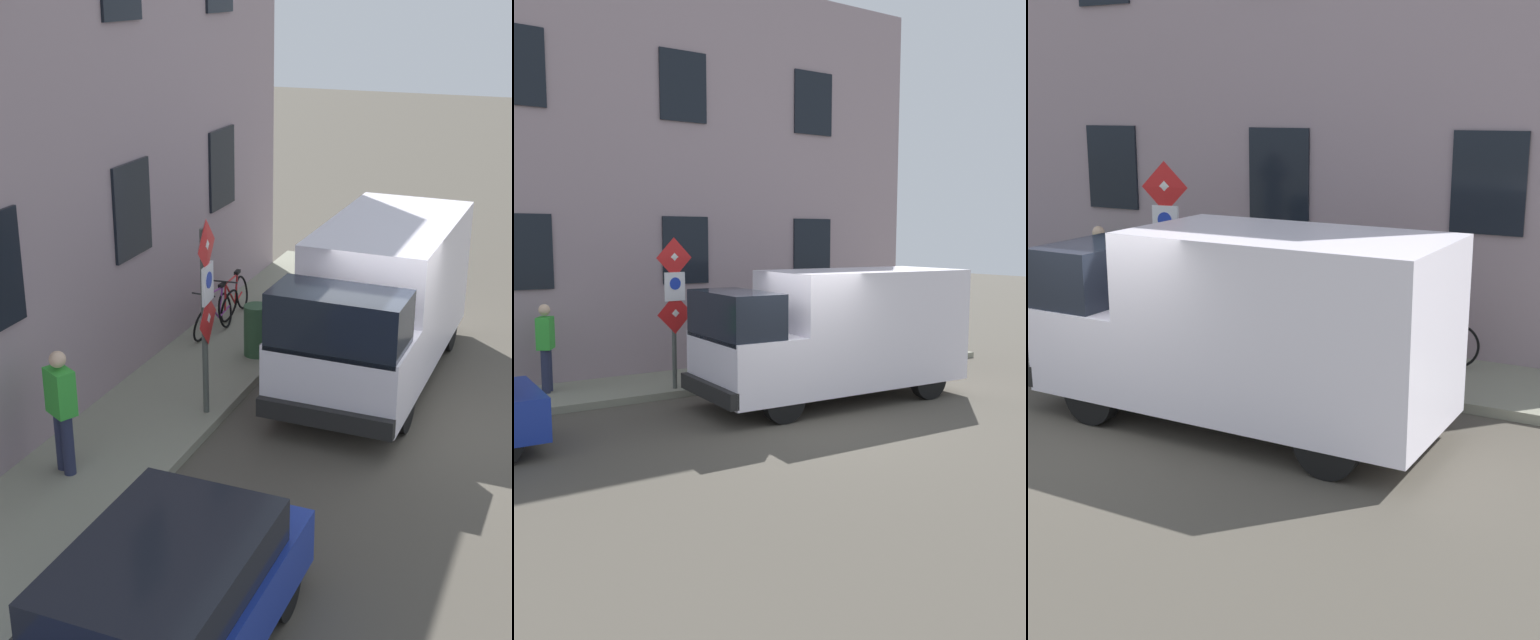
# 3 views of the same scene
# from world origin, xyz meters

# --- Properties ---
(ground_plane) EXTENTS (80.00, 80.00, 0.00)m
(ground_plane) POSITION_xyz_m (0.00, 0.00, 0.00)
(ground_plane) COLOR #4A453C
(sidewalk_slab) EXTENTS (1.98, 14.63, 0.14)m
(sidewalk_slab) POSITION_xyz_m (3.49, 0.00, 0.07)
(sidewalk_slab) COLOR gray
(sidewalk_slab) RESTS_ON ground_plane
(building_facade) EXTENTS (0.75, 12.63, 8.89)m
(building_facade) POSITION_xyz_m (4.82, 0.00, 4.45)
(building_facade) COLOR gray
(building_facade) RESTS_ON ground_plane
(sign_post_stacked) EXTENTS (0.18, 0.56, 2.87)m
(sign_post_stacked) POSITION_xyz_m (2.70, 1.04, 1.96)
(sign_post_stacked) COLOR #474C47
(sign_post_stacked) RESTS_ON sidewalk_slab
(delivery_van) EXTENTS (2.08, 5.36, 2.50)m
(delivery_van) POSITION_xyz_m (0.80, -1.49, 1.33)
(delivery_van) COLOR white
(delivery_van) RESTS_ON ground_plane
(bicycle_red) EXTENTS (0.46, 1.72, 0.89)m
(bicycle_red) POSITION_xyz_m (3.92, -2.74, 0.51)
(bicycle_red) COLOR black
(bicycle_red) RESTS_ON sidewalk_slab
(bicycle_purple) EXTENTS (0.46, 1.72, 0.89)m
(bicycle_purple) POSITION_xyz_m (3.92, -1.94, 0.51)
(bicycle_purple) COLOR black
(bicycle_purple) RESTS_ON sidewalk_slab
(pedestrian) EXTENTS (0.48, 0.42, 1.72)m
(pedestrian) POSITION_xyz_m (3.75, 3.29, 1.07)
(pedestrian) COLOR #262B47
(pedestrian) RESTS_ON sidewalk_slab
(litter_bin) EXTENTS (0.44, 0.44, 0.90)m
(litter_bin) POSITION_xyz_m (2.85, -1.24, 0.59)
(litter_bin) COLOR #2D5133
(litter_bin) RESTS_ON sidewalk_slab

